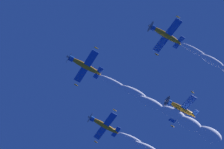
% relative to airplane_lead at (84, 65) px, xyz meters
% --- Properties ---
extents(airplane_lead, '(7.31, 7.10, 2.80)m').
position_rel_airplane_lead_xyz_m(airplane_lead, '(0.00, 0.00, 0.00)').
color(airplane_lead, orange).
extents(airplane_left_wingman, '(7.28, 7.09, 2.92)m').
position_rel_airplane_lead_xyz_m(airplane_left_wingman, '(-16.19, -1.73, 2.45)').
color(airplane_left_wingman, orange).
extents(airplane_right_wingman, '(7.36, 6.99, 2.84)m').
position_rel_airplane_lead_xyz_m(airplane_right_wingman, '(3.02, -14.74, 2.26)').
color(airplane_right_wingman, orange).
extents(airplane_slot_tail, '(7.30, 7.08, 2.90)m').
position_rel_airplane_lead_xyz_m(airplane_slot_tail, '(-13.18, -17.21, 1.26)').
color(airplane_slot_tail, orange).
extents(smoke_trail_lead, '(18.09, 24.09, 4.01)m').
position_rel_airplane_lead_xyz_m(smoke_trail_lead, '(-12.40, -17.47, -1.68)').
color(smoke_trail_lead, white).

